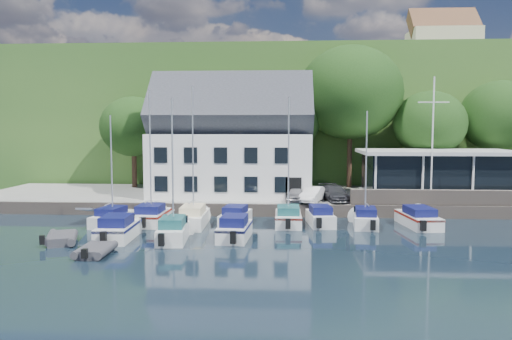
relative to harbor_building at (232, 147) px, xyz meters
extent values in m
plane|color=black|center=(7.00, -16.50, -5.35)|extent=(180.00, 180.00, 0.00)
cube|color=gray|center=(7.00, 1.00, -4.85)|extent=(60.00, 13.00, 1.00)
cube|color=#72645B|center=(7.00, -5.50, -4.85)|extent=(60.00, 0.30, 1.00)
cube|color=#2B541F|center=(7.00, 45.50, 2.65)|extent=(160.00, 75.00, 16.00)
cube|color=#4C5B2D|center=(15.00, 53.50, 10.80)|extent=(50.00, 30.00, 0.30)
cube|color=#72645B|center=(19.00, -5.10, -3.75)|extent=(18.00, 0.50, 1.20)
imported|color=#A9A9AE|center=(5.71, -4.00, -3.75)|extent=(1.81, 3.67, 1.20)
imported|color=silver|center=(7.08, -4.07, -3.73)|extent=(2.46, 4.00, 1.24)
imported|color=#303035|center=(8.93, -3.21, -3.71)|extent=(2.68, 4.66, 1.27)
imported|color=#32609B|center=(12.97, -3.16, -3.73)|extent=(1.57, 3.69, 1.24)
camera|label=1|loc=(4.88, -44.68, 1.81)|focal=35.00mm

